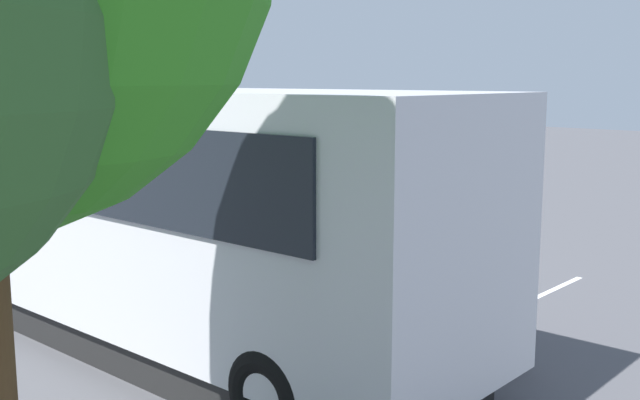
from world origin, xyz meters
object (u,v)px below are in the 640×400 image
Objects in this scene: spectator_far_left at (344,241)px; spectator_centre at (232,219)px; tour_bus at (146,213)px; parked_motorcycle_silver at (442,315)px; spectator_left at (291,232)px; stunt_motorcycle at (312,175)px.

spectator_centre is at bearing 4.53° from spectator_far_left.
tour_bus is 5.45× the size of spectator_centre.
parked_motorcycle_silver is at bearing 166.91° from spectator_far_left.
spectator_centre is 4.46m from parked_motorcycle_silver.
parked_motorcycle_silver is (-2.09, 0.49, -0.54)m from spectator_far_left.
spectator_centre is 0.88× the size of parked_motorcycle_silver.
spectator_far_left is 2.21m from parked_motorcycle_silver.
tour_bus is at bearing 116.75° from spectator_centre.
spectator_far_left reaches higher than spectator_left.
tour_bus is 2.79m from spectator_centre.
stunt_motorcycle is at bearing -48.26° from spectator_left.
spectator_centre reaches higher than spectator_left.
spectator_centre reaches higher than parked_motorcycle_silver.
spectator_left is 3.41m from parked_motorcycle_silver.
spectator_left is at bearing 131.74° from stunt_motorcycle.
stunt_motorcycle is at bearing -41.74° from spectator_far_left.
spectator_centre is 0.96× the size of stunt_motorcycle.
tour_bus is at bearing 92.95° from spectator_left.
stunt_motorcycle is at bearing -57.68° from spectator_centre.
tour_bus is 4.81× the size of parked_motorcycle_silver.
parked_motorcycle_silver is (-3.32, 0.59, -0.49)m from spectator_left.
spectator_left reaches higher than parked_motorcycle_silver.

